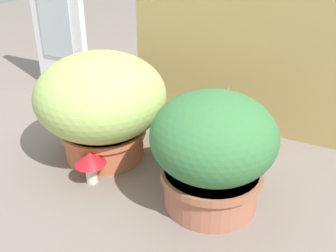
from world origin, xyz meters
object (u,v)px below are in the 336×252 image
mushroom_ornament_red (90,161)px  mushroom_ornament_pink (99,142)px  cat (200,128)px  grass_planter (101,103)px  leafy_planter (213,149)px

mushroom_ornament_red → mushroom_ornament_pink: bearing=111.2°
cat → mushroom_ornament_pink: bearing=-142.6°
grass_planter → mushroom_ornament_red: size_ratio=3.94×
mushroom_ornament_pink → mushroom_ornament_red: bearing=-68.8°
grass_planter → mushroom_ornament_red: grass_planter is taller
cat → mushroom_ornament_red: cat is taller
mushroom_ornament_red → cat: bearing=52.3°
leafy_planter → cat: (-0.15, 0.26, -0.08)m
leafy_planter → mushroom_ornament_red: size_ratio=3.18×
cat → mushroom_ornament_red: bearing=-127.7°
cat → mushroom_ornament_pink: (-0.31, -0.24, -0.02)m
leafy_planter → mushroom_ornament_red: (-0.42, -0.08, -0.12)m
grass_planter → mushroom_ornament_pink: (0.02, -0.07, -0.13)m
leafy_planter → mushroom_ornament_pink: bearing=176.5°
leafy_planter → cat: 0.32m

